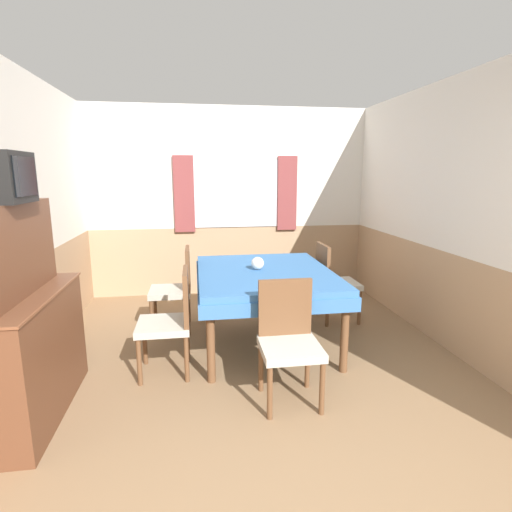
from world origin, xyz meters
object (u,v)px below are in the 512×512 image
object	(u,v)px
dining_table	(265,280)
chair_right_far	(333,279)
chair_left_near	(171,318)
vase	(258,263)
tv	(1,177)
chair_head_near	(288,337)
chair_left_far	(176,286)
sideboard	(22,330)

from	to	relation	value
dining_table	chair_right_far	size ratio (longest dim) A/B	1.79
chair_left_near	vase	world-z (taller)	chair_left_near
dining_table	tv	bearing A→B (deg)	-152.08
chair_left_near	chair_right_far	world-z (taller)	same
chair_head_near	vase	bearing A→B (deg)	-86.65
chair_head_near	chair_left_far	xyz separation A→B (m)	(-0.90, 1.54, 0.00)
sideboard	vase	distance (m)	2.09
chair_left_near	sideboard	xyz separation A→B (m)	(-0.98, -0.48, 0.15)
dining_table	tv	world-z (taller)	tv
vase	chair_right_far	bearing A→B (deg)	25.18
chair_head_near	tv	world-z (taller)	tv
chair_right_far	sideboard	size ratio (longest dim) A/B	0.60
dining_table	sideboard	size ratio (longest dim) A/B	1.08
dining_table	chair_head_near	world-z (taller)	chair_head_near
chair_right_far	vase	size ratio (longest dim) A/B	7.11
chair_left_near	vase	size ratio (longest dim) A/B	7.11
dining_table	vase	size ratio (longest dim) A/B	12.74
chair_right_far	sideboard	bearing A→B (deg)	-61.93
chair_left_near	tv	bearing A→B (deg)	116.72
chair_head_near	chair_left_near	size ratio (longest dim) A/B	1.00
sideboard	vase	bearing A→B (deg)	29.55
chair_left_near	chair_right_far	size ratio (longest dim) A/B	1.00
dining_table	chair_left_far	distance (m)	1.04
tv	vase	world-z (taller)	tv
chair_head_near	sideboard	world-z (taller)	sideboard
dining_table	chair_right_far	bearing A→B (deg)	29.22
sideboard	vase	size ratio (longest dim) A/B	11.83
chair_head_near	vase	world-z (taller)	chair_head_near
chair_head_near	chair_left_near	distance (m)	1.05
chair_left_near	sideboard	world-z (taller)	sideboard
chair_left_near	chair_left_far	distance (m)	1.00
chair_left_near	chair_head_near	bearing A→B (deg)	-121.23
dining_table	chair_head_near	bearing A→B (deg)	-90.00
dining_table	vase	xyz separation A→B (m)	(-0.06, 0.05, 0.17)
chair_right_far	sideboard	world-z (taller)	sideboard
chair_head_near	vase	xyz separation A→B (m)	(-0.06, 1.09, 0.33)
chair_left_far	sideboard	bearing A→B (deg)	146.42
vase	chair_left_far	bearing A→B (deg)	151.52
chair_left_far	chair_head_near	bearing A→B (deg)	-149.90
dining_table	chair_head_near	distance (m)	1.06
chair_left_far	tv	distance (m)	2.15
chair_head_near	chair_right_far	bearing A→B (deg)	-120.10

